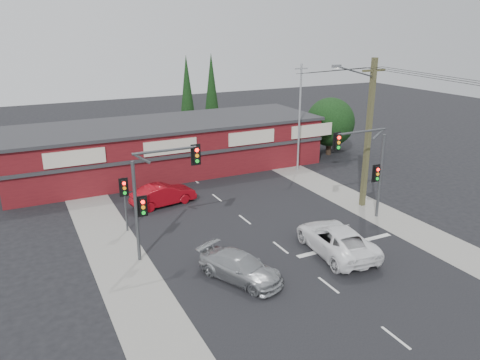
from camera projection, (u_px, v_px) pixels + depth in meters
name	position (u px, v px, depth m)	size (l,w,h in m)	color
ground	(279.00, 247.00, 26.47)	(120.00, 120.00, 0.00)	black
road_strip	(240.00, 216.00, 30.72)	(14.00, 70.00, 0.01)	black
verge_left	(109.00, 241.00, 27.14)	(3.00, 70.00, 0.02)	gray
verge_right	(344.00, 196.00, 34.30)	(3.00, 70.00, 0.02)	gray
stop_line	(346.00, 245.00, 26.67)	(6.50, 0.35, 0.01)	silver
white_suv	(336.00, 239.00, 25.60)	(2.62, 5.68, 1.58)	white
silver_suv	(240.00, 267.00, 22.90)	(1.86, 4.57, 1.33)	#A5A8AA
red_sedan	(163.00, 195.00, 32.45)	(1.58, 4.53, 1.49)	maroon
lane_dashes	(217.00, 198.00, 33.96)	(0.12, 55.22, 0.01)	silver
shop_building	(167.00, 146.00, 39.82)	(27.30, 8.40, 4.22)	#551116
tree_cluster	(329.00, 124.00, 44.88)	(5.90, 5.10, 5.50)	#2D2116
conifer_near	(187.00, 93.00, 46.63)	(1.80, 1.80, 9.25)	#2D2116
conifer_far	(212.00, 89.00, 49.80)	(1.80, 1.80, 9.25)	#2D2116
traffic_mast_left	(155.00, 188.00, 24.23)	(3.77, 0.27, 5.97)	#47494C
traffic_mast_right	(368.00, 161.00, 28.97)	(3.96, 0.27, 5.97)	#47494C
pedestal_signal	(124.00, 194.00, 27.79)	(0.55, 0.27, 3.38)	#47494C
utility_pole	(367.00, 129.00, 30.84)	(4.38, 0.59, 10.00)	brown
steel_pole	(300.00, 116.00, 38.99)	(1.20, 0.16, 9.00)	gray
power_lines	(443.00, 82.00, 25.09)	(2.01, 29.00, 1.22)	black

